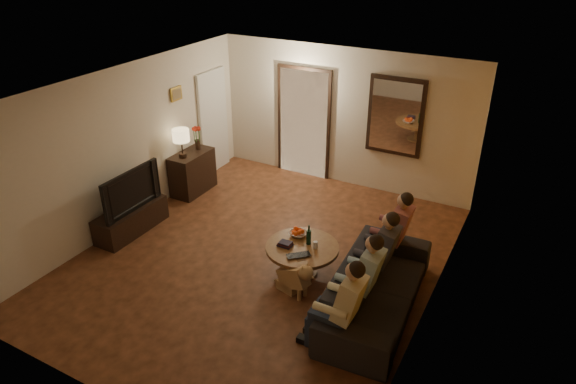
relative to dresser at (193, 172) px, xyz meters
The scene contains 33 objects.
floor 2.62m from the dresser, 29.61° to the right, with size 5.00×6.00×0.01m, color #3E2110.
ceiling 3.40m from the dresser, 29.61° to the right, with size 5.00×6.00×0.01m, color white.
back_wall 2.98m from the dresser, 37.41° to the left, with size 5.00×0.02×2.60m, color beige.
front_wall 4.92m from the dresser, 62.26° to the right, with size 5.00×0.02×2.60m, color beige.
left_wall 1.59m from the dresser, 101.06° to the right, with size 0.02×6.00×2.60m, color beige.
right_wall 5.00m from the dresser, 15.07° to the right, with size 0.02×6.00×2.60m, color beige.
orange_accent 4.99m from the dresser, 15.10° to the right, with size 0.01×6.00×2.60m, color #BA811F.
kitchen_doorway 2.33m from the dresser, 49.56° to the left, with size 1.00×0.06×2.10m, color #FFE0A5.
door_trim 2.32m from the dresser, 49.39° to the left, with size 1.12×0.04×2.22m, color black.
fridge_glimpse 2.46m from the dresser, 45.10° to the left, with size 0.45×0.03×1.70m, color silver.
mirror_frame 3.82m from the dresser, 27.35° to the left, with size 1.00×0.05×1.40m, color black.
mirror_glass 3.81m from the dresser, 26.93° to the left, with size 0.86×0.02×1.26m, color white.
white_door 1.22m from the dresser, 101.62° to the left, with size 0.06×0.85×2.04m, color white.
framed_art 1.48m from the dresser, behind, with size 0.03×0.28×0.24m, color #B28C33.
art_canvas 1.48m from the dresser, behind, with size 0.01×0.22×0.18m, color brown.
dresser is the anchor object (origin of this frame).
table_lamp 0.69m from the dresser, 90.00° to the right, with size 0.30×0.30×0.54m, color beige, non-canonical shape.
flower_vase 0.65m from the dresser, 90.00° to the left, with size 0.14×0.14×0.44m, color red, non-canonical shape.
tv_stand 1.64m from the dresser, 90.00° to the right, with size 0.45×1.28×0.43m, color black.
tv 1.67m from the dresser, 90.00° to the right, with size 0.16×1.18×0.68m, color black.
sofa 4.46m from the dresser, 20.74° to the right, with size 0.92×2.37×0.69m, color black.
person_a 4.77m from the dresser, 31.34° to the right, with size 0.60×0.40×1.20m, color tan, non-canonical shape.
person_b 4.49m from the dresser, 24.78° to the right, with size 0.60×0.40×1.20m, color tan, non-canonical shape.
person_c 4.28m from the dresser, 17.45° to the right, with size 0.60×0.40×1.20m, color tan, non-canonical shape.
person_d 4.14m from the dresser, ahead, with size 0.60×0.40×1.20m, color tan, non-canonical shape.
dog 3.56m from the dresser, 30.29° to the right, with size 0.56×0.24×0.56m, color #A6754C, non-canonical shape.
coffee_table 3.25m from the dresser, 24.10° to the right, with size 1.04×1.04×0.45m, color brown.
bowl 3.00m from the dresser, 21.67° to the right, with size 0.26×0.26×0.06m, color white.
oranges 3.00m from the dresser, 21.67° to the right, with size 0.20×0.20×0.08m, color #FF4F15, non-canonical shape.
wine_bottle 3.26m from the dresser, 22.14° to the right, with size 0.07×0.07×0.31m, color black, non-canonical shape.
wine_glass 3.40m from the dresser, 22.09° to the right, with size 0.06×0.06×0.10m, color silver.
book_stack 3.10m from the dresser, 27.46° to the right, with size 0.20×0.15×0.07m, color black, non-canonical shape.
laptop 3.46m from the dresser, 27.66° to the right, with size 0.33×0.21×0.03m, color black.
Camera 1 is at (3.42, -5.47, 4.45)m, focal length 32.00 mm.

